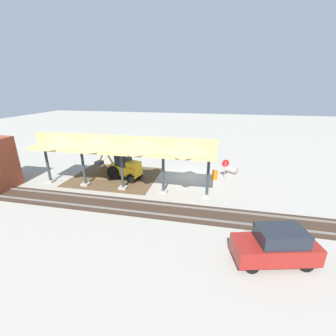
# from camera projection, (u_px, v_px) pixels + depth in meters

# --- Properties ---
(ground_plane) EXTENTS (120.00, 120.00, 0.00)m
(ground_plane) POSITION_uv_depth(u_px,v_px,m) (190.00, 177.00, 23.19)
(ground_plane) COLOR #9E998E
(dirt_work_zone) EXTENTS (8.55, 7.00, 0.01)m
(dirt_work_zone) POSITION_uv_depth(u_px,v_px,m) (115.00, 177.00, 23.17)
(dirt_work_zone) COLOR brown
(dirt_work_zone) RESTS_ON ground
(platform_canopy) EXTENTS (16.24, 3.20, 4.90)m
(platform_canopy) POSITION_uv_depth(u_px,v_px,m) (120.00, 144.00, 19.03)
(platform_canopy) COLOR #9E998E
(platform_canopy) RESTS_ON ground
(rail_tracks) EXTENTS (60.00, 2.58, 0.15)m
(rail_tracks) POSITION_uv_depth(u_px,v_px,m) (179.00, 212.00, 16.57)
(rail_tracks) COLOR slate
(rail_tracks) RESTS_ON ground
(stop_sign) EXTENTS (0.72, 0.31, 2.00)m
(stop_sign) POSITION_uv_depth(u_px,v_px,m) (225.00, 165.00, 22.22)
(stop_sign) COLOR gray
(stop_sign) RESTS_ON ground
(backhoe) EXTENTS (5.42, 2.54, 2.82)m
(backhoe) POSITION_uv_depth(u_px,v_px,m) (124.00, 167.00, 22.32)
(backhoe) COLOR yellow
(backhoe) RESTS_ON ground
(dirt_mound) EXTENTS (5.29, 5.29, 2.23)m
(dirt_mound) POSITION_uv_depth(u_px,v_px,m) (105.00, 175.00, 23.65)
(dirt_mound) COLOR brown
(dirt_mound) RESTS_ON ground
(concrete_pipe) EXTENTS (1.32, 1.17, 0.70)m
(concrete_pipe) POSITION_uv_depth(u_px,v_px,m) (232.00, 170.00, 24.03)
(concrete_pipe) COLOR #9E9384
(concrete_pipe) RESTS_ON ground
(distant_parked_car) EXTENTS (4.50, 2.72, 1.98)m
(distant_parked_car) POSITION_uv_depth(u_px,v_px,m) (276.00, 246.00, 11.57)
(distant_parked_car) COLOR maroon
(distant_parked_car) RESTS_ON ground
(traffic_barrel) EXTENTS (0.56, 0.56, 0.90)m
(traffic_barrel) POSITION_uv_depth(u_px,v_px,m) (215.00, 175.00, 22.41)
(traffic_barrel) COLOR orange
(traffic_barrel) RESTS_ON ground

